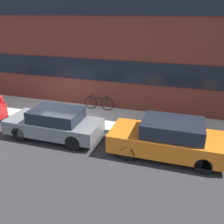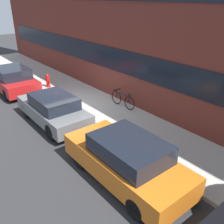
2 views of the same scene
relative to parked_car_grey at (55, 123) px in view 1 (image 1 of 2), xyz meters
name	(u,v)px [view 1 (image 1 of 2)]	position (x,y,z in m)	size (l,w,h in m)	color
ground_plane	(54,125)	(-0.67, 1.05, -0.64)	(56.00, 56.00, 0.00)	#2B2B2D
sidewalk_strip	(67,113)	(-0.67, 2.37, -0.57)	(28.00, 2.63, 0.14)	#B2AFA8
rowhouse_facade	(77,13)	(-0.67, 4.12, 4.21)	(28.00, 1.02, 9.67)	maroon
parked_car_grey	(55,123)	(0.00, 0.00, 0.00)	(3.93, 1.63, 1.27)	slate
parked_car_orange	(168,138)	(4.64, 0.00, 0.05)	(4.13, 1.73, 1.40)	#D16619
fire_hydrant	(1,102)	(-4.10, 1.68, -0.11)	(0.52, 0.29, 0.77)	red
bicycle	(99,103)	(0.77, 3.20, -0.12)	(1.59, 0.44, 0.77)	black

